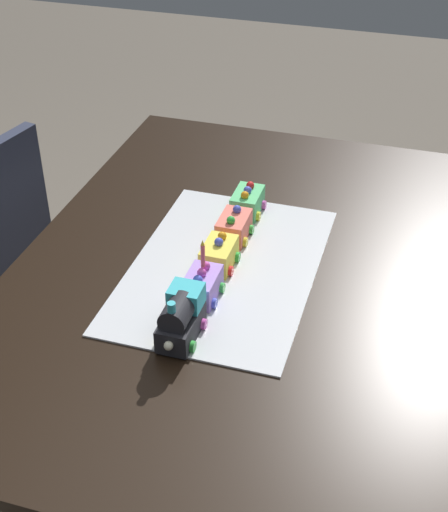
{
  "coord_description": "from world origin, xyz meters",
  "views": [
    {
      "loc": [
        -1.29,
        -0.35,
        1.7
      ],
      "look_at": [
        -0.01,
        0.04,
        0.77
      ],
      "focal_mm": 51.85,
      "sensor_mm": 36.0,
      "label": 1
    }
  ],
  "objects_px": {
    "dining_table": "(242,305)",
    "cake_car_caboose_mint_green": "(247,202)",
    "cake_car_flatbed_lavender": "(202,285)",
    "cake_car_tanker_lemon": "(219,254)",
    "cake_car_hopper_coral": "(234,227)",
    "birthday_candle": "(203,254)",
    "cake_locomotive": "(181,317)"
  },
  "relations": [
    {
      "from": "dining_table",
      "to": "cake_car_caboose_mint_green",
      "type": "xyz_separation_m",
      "value": [
        0.22,
        0.05,
        0.14
      ]
    },
    {
      "from": "cake_car_flatbed_lavender",
      "to": "cake_car_caboose_mint_green",
      "type": "xyz_separation_m",
      "value": [
        0.35,
        0.0,
        0.0
      ]
    },
    {
      "from": "cake_car_tanker_lemon",
      "to": "cake_car_hopper_coral",
      "type": "xyz_separation_m",
      "value": [
        0.12,
        0.0,
        0.0
      ]
    },
    {
      "from": "cake_car_flatbed_lavender",
      "to": "birthday_candle",
      "type": "relative_size",
      "value": 1.54
    },
    {
      "from": "cake_car_hopper_coral",
      "to": "birthday_candle",
      "type": "distance_m",
      "value": 0.24
    },
    {
      "from": "cake_locomotive",
      "to": "birthday_candle",
      "type": "height_order",
      "value": "birthday_candle"
    },
    {
      "from": "dining_table",
      "to": "cake_car_hopper_coral",
      "type": "relative_size",
      "value": 14.0
    },
    {
      "from": "dining_table",
      "to": "cake_car_caboose_mint_green",
      "type": "height_order",
      "value": "cake_car_caboose_mint_green"
    },
    {
      "from": "dining_table",
      "to": "birthday_candle",
      "type": "relative_size",
      "value": 21.51
    },
    {
      "from": "dining_table",
      "to": "cake_car_tanker_lemon",
      "type": "relative_size",
      "value": 14.0
    },
    {
      "from": "cake_car_tanker_lemon",
      "to": "cake_car_caboose_mint_green",
      "type": "xyz_separation_m",
      "value": [
        0.24,
        0.0,
        0.0
      ]
    },
    {
      "from": "cake_car_flatbed_lavender",
      "to": "cake_car_caboose_mint_green",
      "type": "bearing_deg",
      "value": 0.0
    },
    {
      "from": "cake_car_caboose_mint_green",
      "to": "cake_car_flatbed_lavender",
      "type": "bearing_deg",
      "value": 180.0
    },
    {
      "from": "cake_car_tanker_lemon",
      "to": "cake_car_hopper_coral",
      "type": "height_order",
      "value": "same"
    },
    {
      "from": "dining_table",
      "to": "cake_car_flatbed_lavender",
      "type": "bearing_deg",
      "value": 157.88
    },
    {
      "from": "cake_locomotive",
      "to": "birthday_candle",
      "type": "relative_size",
      "value": 2.15
    },
    {
      "from": "cake_car_hopper_coral",
      "to": "cake_car_caboose_mint_green",
      "type": "xyz_separation_m",
      "value": [
        0.12,
        0.0,
        0.0
      ]
    },
    {
      "from": "cake_locomotive",
      "to": "cake_car_caboose_mint_green",
      "type": "relative_size",
      "value": 1.4
    },
    {
      "from": "cake_locomotive",
      "to": "birthday_candle",
      "type": "bearing_deg",
      "value": -0.0
    },
    {
      "from": "cake_car_flatbed_lavender",
      "to": "cake_car_tanker_lemon",
      "type": "xyz_separation_m",
      "value": [
        0.12,
        0.0,
        -0.0
      ]
    },
    {
      "from": "cake_car_flatbed_lavender",
      "to": "cake_car_tanker_lemon",
      "type": "relative_size",
      "value": 1.0
    },
    {
      "from": "cake_locomotive",
      "to": "cake_car_flatbed_lavender",
      "type": "height_order",
      "value": "cake_locomotive"
    },
    {
      "from": "cake_locomotive",
      "to": "cake_car_tanker_lemon",
      "type": "relative_size",
      "value": 1.4
    },
    {
      "from": "cake_car_tanker_lemon",
      "to": "cake_car_caboose_mint_green",
      "type": "relative_size",
      "value": 1.0
    },
    {
      "from": "birthday_candle",
      "to": "cake_car_caboose_mint_green",
      "type": "bearing_deg",
      "value": 0.0
    },
    {
      "from": "cake_locomotive",
      "to": "dining_table",
      "type": "bearing_deg",
      "value": -11.51
    },
    {
      "from": "dining_table",
      "to": "cake_car_tanker_lemon",
      "type": "xyz_separation_m",
      "value": [
        -0.01,
        0.05,
        0.14
      ]
    },
    {
      "from": "cake_car_hopper_coral",
      "to": "cake_car_caboose_mint_green",
      "type": "relative_size",
      "value": 1.0
    },
    {
      "from": "cake_car_flatbed_lavender",
      "to": "cake_car_tanker_lemon",
      "type": "distance_m",
      "value": 0.12
    },
    {
      "from": "birthday_candle",
      "to": "cake_car_hopper_coral",
      "type": "bearing_deg",
      "value": 0.0
    },
    {
      "from": "cake_car_caboose_mint_green",
      "to": "birthday_candle",
      "type": "height_order",
      "value": "birthday_candle"
    },
    {
      "from": "dining_table",
      "to": "cake_locomotive",
      "type": "distance_m",
      "value": 0.31
    }
  ]
}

